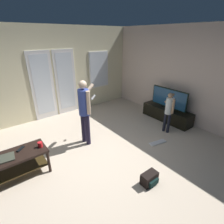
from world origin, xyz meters
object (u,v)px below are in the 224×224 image
person_child (169,109)px  cup_near_edge (40,145)px  tv_stand (167,114)px  tv_remote_black (20,149)px  coffee_table (17,160)px  person_adult (85,107)px  backpack (150,179)px  flat_screen_tv (169,99)px  loose_keyboard (158,142)px  laptop_closed (4,159)px

person_child → cup_near_edge: bearing=168.9°
tv_stand → tv_remote_black: tv_remote_black is taller
person_child → tv_remote_black: 3.47m
coffee_table → person_adult: bearing=8.1°
tv_stand → tv_remote_black: bearing=175.4°
person_child → backpack: (-1.74, -0.93, -0.56)m
flat_screen_tv → backpack: flat_screen_tv is taller
tv_stand → loose_keyboard: tv_stand is taller
cup_near_edge → tv_remote_black: (-0.31, 0.14, -0.04)m
backpack → laptop_closed: size_ratio=0.97×
loose_keyboard → person_adult: bearing=140.9°
person_adult → laptop_closed: bearing=-171.9°
person_child → tv_stand: bearing=35.3°
loose_keyboard → tv_remote_black: (-2.77, 0.97, 0.49)m
person_adult → person_child: person_adult is taller
coffee_table → person_adult: (1.54, 0.22, 0.56)m
cup_near_edge → laptop_closed: bearing=178.1°
tv_stand → laptop_closed: bearing=177.3°
loose_keyboard → laptop_closed: (-3.05, 0.84, 0.49)m
person_adult → cup_near_edge: 1.21m
loose_keyboard → laptop_closed: laptop_closed is taller
tv_stand → loose_keyboard: bearing=-152.0°
loose_keyboard → tv_remote_black: 2.97m
laptop_closed → tv_remote_black: size_ratio=1.85×
person_adult → cup_near_edge: size_ratio=15.14×
person_child → tv_remote_black: size_ratio=6.43×
tv_stand → cup_near_edge: cup_near_edge is taller
coffee_table → tv_remote_black: (0.11, 0.10, 0.15)m
tv_remote_black → laptop_closed: bearing=163.3°
tv_stand → backpack: (-2.34, -1.35, -0.09)m
person_adult → backpack: person_adult is taller
person_adult → person_child: size_ratio=1.40×
person_child → backpack: person_child is taller
backpack → cup_near_edge: cup_near_edge is taller
flat_screen_tv → cup_near_edge: 3.67m
tv_stand → person_adult: 2.69m
backpack → cup_near_edge: (-1.32, 1.53, 0.44)m
person_child → loose_keyboard: bearing=-160.3°
laptop_closed → coffee_table: bearing=15.8°
person_adult → cup_near_edge: (-1.12, -0.26, -0.38)m
laptop_closed → cup_near_edge: bearing=5.0°
loose_keyboard → cup_near_edge: cup_near_edge is taller
tv_stand → laptop_closed: (-4.26, 0.20, 0.31)m
coffee_table → loose_keyboard: bearing=-16.9°
cup_near_edge → loose_keyboard: bearing=-18.6°
tv_stand → loose_keyboard: (-1.21, -0.64, -0.18)m
person_child → coffee_table: bearing=169.4°
tv_stand → person_child: person_child is taller
coffee_table → backpack: 2.37m
backpack → tv_remote_black: 2.38m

